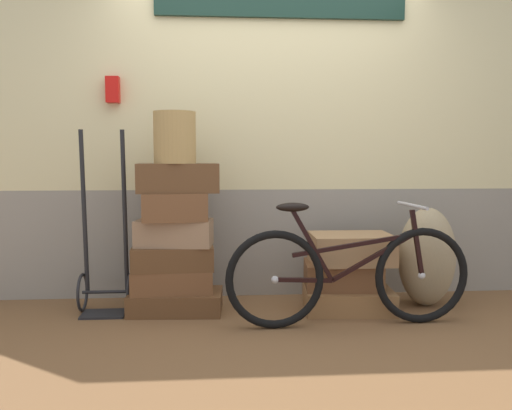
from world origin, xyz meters
TOP-DOWN VIEW (x-y plane):
  - ground at (0.00, 0.00)m, footprint 8.47×5.20m
  - station_building at (0.01, 0.85)m, footprint 6.47×0.74m
  - suitcase_0 at (-0.72, 0.33)m, footprint 0.69×0.41m
  - suitcase_1 at (-0.75, 0.33)m, footprint 0.59×0.35m
  - suitcase_2 at (-0.74, 0.32)m, footprint 0.59×0.33m
  - suitcase_3 at (-0.73, 0.33)m, footprint 0.57×0.34m
  - suitcase_4 at (-0.72, 0.29)m, footprint 0.47×0.31m
  - suitcase_5 at (-0.70, 0.34)m, footprint 0.59×0.35m
  - suitcase_6 at (0.55, 0.29)m, footprint 0.67×0.51m
  - suitcase_7 at (0.51, 0.32)m, footprint 0.59×0.44m
  - suitcase_8 at (0.57, 0.30)m, footprint 0.59×0.42m
  - wicker_basket at (-0.72, 0.31)m, footprint 0.30×0.30m
  - luggage_trolley at (-1.24, 0.38)m, footprint 0.37×0.36m
  - burlap_sack at (1.17, 0.36)m, footprint 0.43×0.37m
  - bicycle at (0.46, -0.07)m, footprint 1.67×0.46m

SIDE VIEW (x-z plane):
  - ground at x=0.00m, z-range -0.06..0.00m
  - suitcase_0 at x=-0.72m, z-range 0.00..0.15m
  - suitcase_6 at x=0.55m, z-range 0.00..0.16m
  - suitcase_1 at x=-0.75m, z-range 0.15..0.32m
  - suitcase_7 at x=0.51m, z-range 0.16..0.35m
  - luggage_trolley at x=-1.24m, z-range -0.35..0.98m
  - bicycle at x=0.46m, z-range -0.07..0.77m
  - burlap_sack at x=1.17m, z-range 0.00..0.75m
  - suitcase_2 at x=-0.74m, z-range 0.32..0.49m
  - suitcase_8 at x=0.57m, z-range 0.35..0.57m
  - suitcase_3 at x=-0.73m, z-range 0.49..0.68m
  - suitcase_4 at x=-0.72m, z-range 0.68..0.88m
  - suitcase_5 at x=-0.70m, z-range 0.88..1.09m
  - wicker_basket at x=-0.72m, z-range 1.09..1.45m
  - station_building at x=0.01m, z-range 0.01..2.84m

